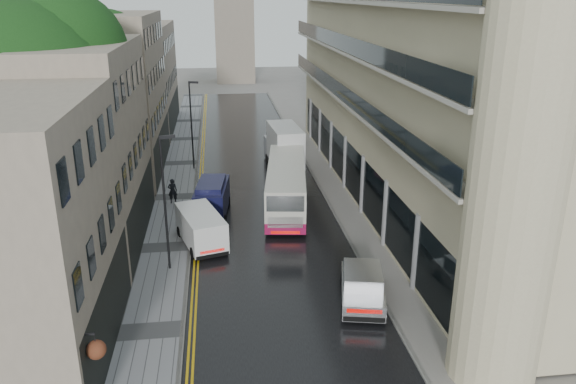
{
  "coord_description": "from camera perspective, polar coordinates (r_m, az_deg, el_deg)",
  "views": [
    {
      "loc": [
        -2.71,
        -9.95,
        13.53
      ],
      "look_at": [
        0.86,
        18.0,
        3.51
      ],
      "focal_mm": 35.0,
      "sensor_mm": 36.0,
      "label": 1
    }
  ],
  "objects": [
    {
      "name": "old_shop_row",
      "position": [
        41.21,
        -16.75,
        8.23
      ],
      "size": [
        4.5,
        56.0,
        12.0
      ],
      "primitive_type": null,
      "color": "gray",
      "rests_on": "ground"
    },
    {
      "name": "tree_near",
      "position": [
        32.19,
        -24.96,
        5.95
      ],
      "size": [
        10.56,
        10.56,
        13.89
      ],
      "primitive_type": null,
      "color": "black",
      "rests_on": "ground"
    },
    {
      "name": "pedestrian",
      "position": [
        38.46,
        -11.65,
        0.11
      ],
      "size": [
        0.63,
        0.41,
        1.71
      ],
      "primitive_type": "imported",
      "rotation": [
        0.0,
        0.0,
        3.15
      ],
      "color": "black",
      "rests_on": "left_sidewalk"
    },
    {
      "name": "white_lorry",
      "position": [
        43.28,
        -1.33,
        3.96
      ],
      "size": [
        2.63,
        7.22,
        3.72
      ],
      "primitive_type": null,
      "rotation": [
        0.0,
        0.0,
        0.07
      ],
      "color": "beige",
      "rests_on": "road"
    },
    {
      "name": "lamp_post_far",
      "position": [
        45.18,
        -9.77,
        6.61
      ],
      "size": [
        0.8,
        0.4,
        6.98
      ],
      "primitive_type": null,
      "rotation": [
        0.0,
        0.0,
        -0.3
      ],
      "color": "black",
      "rests_on": "left_sidewalk"
    },
    {
      "name": "lamp_post_near",
      "position": [
        28.47,
        -12.39,
        -1.31
      ],
      "size": [
        0.8,
        0.38,
        6.96
      ],
      "primitive_type": null,
      "rotation": [
        0.0,
        0.0,
        0.27
      ],
      "color": "black",
      "rests_on": "left_sidewalk"
    },
    {
      "name": "cream_bus",
      "position": [
        34.36,
        -2.07,
        -1.0
      ],
      "size": [
        3.8,
        10.79,
        2.88
      ],
      "primitive_type": null,
      "rotation": [
        0.0,
        0.0,
        -0.13
      ],
      "color": "beige",
      "rests_on": "road"
    },
    {
      "name": "navy_van",
      "position": [
        34.9,
        -9.43,
        -1.37
      ],
      "size": [
        2.39,
        4.85,
        2.38
      ],
      "primitive_type": null,
      "rotation": [
        0.0,
        0.0,
        -0.12
      ],
      "color": "black",
      "rests_on": "road"
    },
    {
      "name": "silver_hatchback",
      "position": [
        25.04,
        5.7,
        -11.02
      ],
      "size": [
        2.74,
        4.6,
        1.61
      ],
      "primitive_type": null,
      "rotation": [
        0.0,
        0.0,
        -0.21
      ],
      "color": "silver",
      "rests_on": "road"
    },
    {
      "name": "road",
      "position": [
        39.91,
        -2.96,
        -0.25
      ],
      "size": [
        9.0,
        85.0,
        0.02
      ],
      "primitive_type": "cube",
      "color": "black",
      "rests_on": "ground"
    },
    {
      "name": "tree_far",
      "position": [
        44.59,
        -19.73,
        9.03
      ],
      "size": [
        9.24,
        9.24,
        12.46
      ],
      "primitive_type": null,
      "color": "black",
      "rests_on": "ground"
    },
    {
      "name": "modern_block",
      "position": [
        38.79,
        12.59,
        9.43
      ],
      "size": [
        8.0,
        40.0,
        14.0
      ],
      "primitive_type": null,
      "color": "#C7BA94",
      "rests_on": "ground"
    },
    {
      "name": "white_van",
      "position": [
        30.42,
        -9.67,
        -4.99
      ],
      "size": [
        3.07,
        4.8,
        2.01
      ],
      "primitive_type": null,
      "rotation": [
        0.0,
        0.0,
        0.28
      ],
      "color": "white",
      "rests_on": "road"
    },
    {
      "name": "left_sidewalk",
      "position": [
        39.93,
        -11.36,
        -0.54
      ],
      "size": [
        2.7,
        85.0,
        0.12
      ],
      "primitive_type": "cube",
      "color": "gray",
      "rests_on": "ground"
    },
    {
      "name": "right_sidewalk",
      "position": [
        40.62,
        4.65,
        0.15
      ],
      "size": [
        1.8,
        85.0,
        0.12
      ],
      "primitive_type": "cube",
      "color": "slate",
      "rests_on": "ground"
    }
  ]
}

